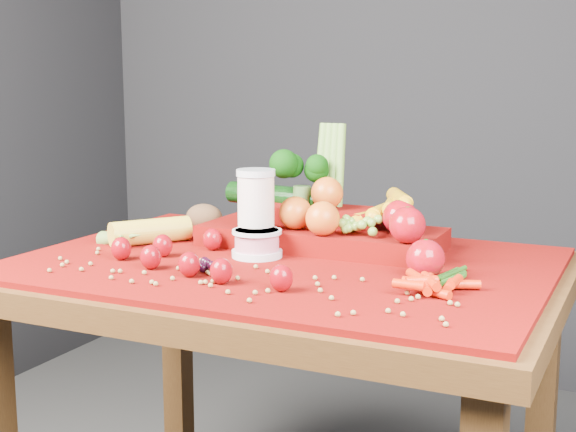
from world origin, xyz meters
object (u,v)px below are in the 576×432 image
at_px(milk_glass, 256,208).
at_px(produce_mound, 330,221).
at_px(table, 284,311).
at_px(yogurt_bowl, 257,242).

height_order(milk_glass, produce_mound, produce_mound).
bearing_deg(milk_glass, table, -26.84).
height_order(yogurt_bowl, produce_mound, produce_mound).
bearing_deg(table, yogurt_bowl, 177.28).
distance_m(milk_glass, produce_mound, 0.17).
height_order(table, produce_mound, produce_mound).
xyz_separation_m(table, yogurt_bowl, (-0.06, 0.00, 0.14)).
xyz_separation_m(milk_glass, produce_mound, (0.12, 0.11, -0.04)).
relative_size(milk_glass, yogurt_bowl, 1.69).
xyz_separation_m(milk_glass, yogurt_bowl, (0.02, -0.04, -0.06)).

